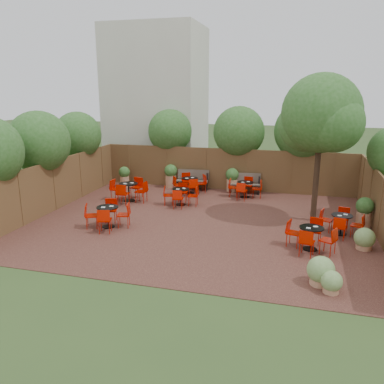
# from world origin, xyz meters

# --- Properties ---
(ground) EXTENTS (80.00, 80.00, 0.00)m
(ground) POSITION_xyz_m (0.00, 0.00, 0.00)
(ground) COLOR #354F23
(ground) RESTS_ON ground
(courtyard_paving) EXTENTS (12.00, 10.00, 0.02)m
(courtyard_paving) POSITION_xyz_m (0.00, 0.00, 0.01)
(courtyard_paving) COLOR #3E1F19
(courtyard_paving) RESTS_ON ground
(fence_back) EXTENTS (12.00, 0.08, 2.00)m
(fence_back) POSITION_xyz_m (0.00, 5.00, 1.00)
(fence_back) COLOR brown
(fence_back) RESTS_ON ground
(fence_left) EXTENTS (0.08, 10.00, 2.00)m
(fence_left) POSITION_xyz_m (-6.00, 0.00, 1.00)
(fence_left) COLOR brown
(fence_left) RESTS_ON ground
(fence_right) EXTENTS (0.08, 10.00, 2.00)m
(fence_right) POSITION_xyz_m (6.00, 0.00, 1.00)
(fence_right) COLOR brown
(fence_right) RESTS_ON ground
(neighbour_building) EXTENTS (5.00, 4.00, 8.00)m
(neighbour_building) POSITION_xyz_m (-4.50, 8.00, 4.00)
(neighbour_building) COLOR beige
(neighbour_building) RESTS_ON ground
(overhang_foliage) EXTENTS (15.43, 10.87, 2.75)m
(overhang_foliage) POSITION_xyz_m (-1.76, 3.01, 2.72)
(overhang_foliage) COLOR #28561C
(overhang_foliage) RESTS_ON ground
(courtyard_tree) EXTENTS (2.87, 2.78, 5.28)m
(courtyard_tree) POSITION_xyz_m (3.97, 1.29, 3.76)
(courtyard_tree) COLOR black
(courtyard_tree) RESTS_ON courtyard_paving
(park_bench_left) EXTENTS (1.56, 0.64, 0.94)m
(park_bench_left) POSITION_xyz_m (-1.52, 4.63, 0.50)
(park_bench_left) COLOR brown
(park_bench_left) RESTS_ON courtyard_paving
(park_bench_right) EXTENTS (1.52, 0.66, 0.91)m
(park_bench_right) POSITION_xyz_m (0.97, 4.62, 0.49)
(park_bench_right) COLOR brown
(park_bench_right) RESTS_ON courtyard_paving
(bistro_tables) EXTENTS (10.02, 6.89, 0.91)m
(bistro_tables) POSITION_xyz_m (-0.29, 1.25, 0.44)
(bistro_tables) COLOR black
(bistro_tables) RESTS_ON courtyard_paving
(planters) EXTENTS (11.14, 4.37, 1.14)m
(planters) POSITION_xyz_m (-0.19, 3.66, 0.61)
(planters) COLOR #AC7956
(planters) RESTS_ON courtyard_paving
(low_shrubs) EXTENTS (2.03, 3.61, 0.74)m
(low_shrubs) POSITION_xyz_m (4.55, -2.94, 0.35)
(low_shrubs) COLOR #AC7956
(low_shrubs) RESTS_ON courtyard_paving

